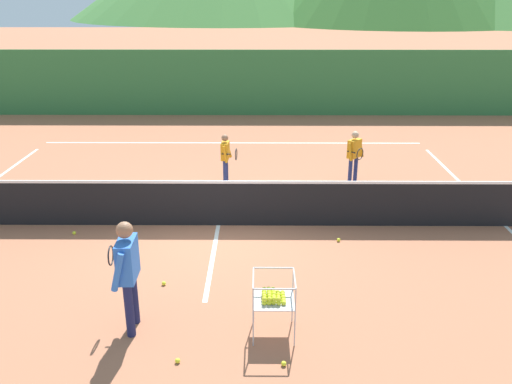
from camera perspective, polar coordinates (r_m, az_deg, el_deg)
The scene contains 16 objects.
ground_plane at distance 10.95m, azimuth -4.07°, elevation -3.58°, with size 120.00×120.00×0.00m, color #A86647.
line_baseline_far at distance 16.81m, azimuth -2.51°, elevation 5.31°, with size 11.81×0.08×0.01m, color white.
line_sideline_east at distance 12.04m, azimuth 25.26°, elevation -3.32°, with size 0.08×11.00×0.01m, color white.
line_service_center at distance 10.95m, azimuth -4.07°, elevation -3.57°, with size 0.08×5.76×0.01m, color white.
tennis_net at distance 10.76m, azimuth -4.14°, elevation -1.16°, with size 12.36×0.08×1.05m.
instructor at distance 7.52m, azimuth -13.67°, elevation -7.80°, with size 0.44×0.75×1.67m.
student_0 at distance 13.10m, azimuth -3.26°, elevation 4.10°, with size 0.41×0.63×1.24m.
student_1 at distance 13.31m, azimuth 10.54°, elevation 4.24°, with size 0.48×0.70×1.31m.
ball_cart at distance 7.42m, azimuth 1.80°, elevation -11.21°, with size 0.58×0.58×0.90m.
tennis_ball_2 at distance 8.63m, azimuth -0.14°, elevation -10.53°, with size 0.07×0.07×0.07m, color yellow.
tennis_ball_4 at distance 11.11m, azimuth -18.97°, elevation -4.18°, with size 0.07×0.07×0.07m, color yellow.
tennis_ball_5 at distance 7.19m, azimuth 3.00°, elevation -17.95°, with size 0.07×0.07×0.07m, color yellow.
tennis_ball_6 at distance 7.29m, azimuth -8.44°, elevation -17.51°, with size 0.07×0.07×0.07m, color yellow.
tennis_ball_7 at distance 10.36m, azimuth 8.88°, elevation -5.11°, with size 0.07×0.07×0.07m, color yellow.
tennis_ball_8 at distance 8.95m, azimuth -9.89°, elevation -9.65°, with size 0.07×0.07×0.07m, color yellow.
windscreen_fence at distance 20.44m, azimuth -2.03°, elevation 11.64°, with size 25.98×0.08×2.45m, color #33753D.
Camera 1 is at (0.84, -9.93, 4.55)m, focal length 37.19 mm.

